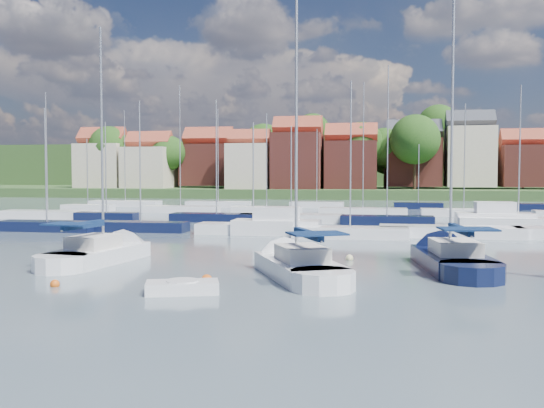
# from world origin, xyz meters

# --- Properties ---
(ground) EXTENTS (260.00, 260.00, 0.00)m
(ground) POSITION_xyz_m (0.00, 40.00, 0.00)
(ground) COLOR #4D5C69
(ground) RESTS_ON ground
(sailboat_left) EXTENTS (4.16, 10.68, 14.19)m
(sailboat_left) POSITION_xyz_m (-12.33, 4.60, 0.36)
(sailboat_left) COLOR white
(sailboat_left) RESTS_ON ground
(sailboat_centre) EXTENTS (7.08, 10.88, 14.56)m
(sailboat_centre) POSITION_xyz_m (-1.38, 1.92, 0.36)
(sailboat_centre) COLOR white
(sailboat_centre) RESTS_ON ground
(sailboat_navy) EXTENTS (4.50, 11.73, 15.84)m
(sailboat_navy) POSITION_xyz_m (6.46, 5.98, 0.36)
(sailboat_navy) COLOR black
(sailboat_navy) RESTS_ON ground
(tender) EXTENTS (3.26, 2.24, 0.64)m
(tender) POSITION_xyz_m (-5.09, -3.94, 0.25)
(tender) COLOR white
(tender) RESTS_ON ground
(buoy_b) EXTENTS (0.42, 0.42, 0.42)m
(buoy_b) POSITION_xyz_m (-11.09, -3.53, 0.00)
(buoy_b) COLOR #D85914
(buoy_b) RESTS_ON ground
(buoy_c) EXTENTS (0.52, 0.52, 0.52)m
(buoy_c) POSITION_xyz_m (-4.83, -1.30, 0.00)
(buoy_c) COLOR #D85914
(buoy_c) RESTS_ON ground
(buoy_d) EXTENTS (0.43, 0.43, 0.43)m
(buoy_d) POSITION_xyz_m (-0.64, -1.82, 0.00)
(buoy_d) COLOR beige
(buoy_d) RESTS_ON ground
(buoy_e) EXTENTS (0.45, 0.45, 0.45)m
(buoy_e) POSITION_xyz_m (1.22, 6.86, 0.00)
(buoy_e) COLOR beige
(buoy_e) RESTS_ON ground
(marina_field) EXTENTS (79.62, 41.41, 15.93)m
(marina_field) POSITION_xyz_m (1.91, 35.15, 0.43)
(marina_field) COLOR white
(marina_field) RESTS_ON ground
(far_shore_town) EXTENTS (212.46, 90.00, 22.27)m
(far_shore_town) POSITION_xyz_m (2.23, 132.67, 4.61)
(far_shore_town) COLOR #334B25
(far_shore_town) RESTS_ON ground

